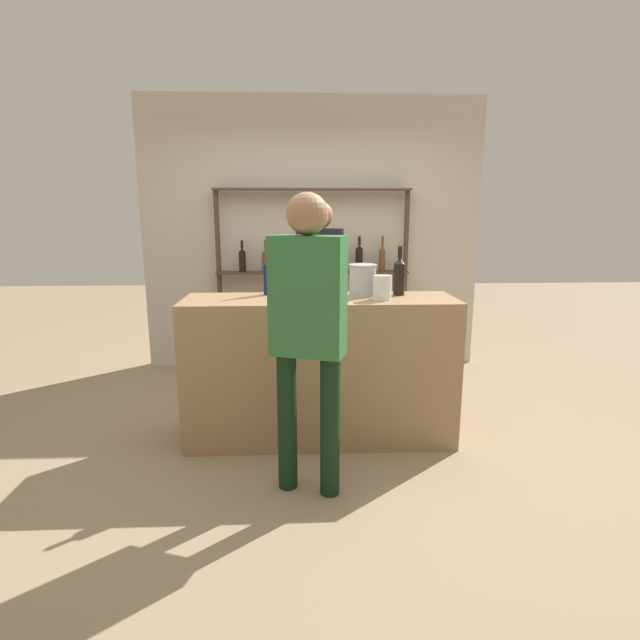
# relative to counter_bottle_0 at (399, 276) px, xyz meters

# --- Properties ---
(ground_plane) EXTENTS (16.00, 16.00, 0.00)m
(ground_plane) POSITION_rel_counter_bottle_0_xyz_m (-0.58, -0.11, -1.20)
(ground_plane) COLOR #9E8466
(bar_counter) EXTENTS (1.93, 0.56, 1.05)m
(bar_counter) POSITION_rel_counter_bottle_0_xyz_m (-0.58, -0.11, -0.67)
(bar_counter) COLOR #997551
(bar_counter) RESTS_ON ground_plane
(back_wall) EXTENTS (3.53, 0.12, 2.80)m
(back_wall) POSITION_rel_counter_bottle_0_xyz_m (-0.58, 1.77, 0.20)
(back_wall) COLOR beige
(back_wall) RESTS_ON ground_plane
(back_shelf) EXTENTS (1.99, 0.18, 1.88)m
(back_shelf) POSITION_rel_counter_bottle_0_xyz_m (-0.59, 1.59, 0.03)
(back_shelf) COLOR #4C3828
(back_shelf) RESTS_ON ground_plane
(counter_bottle_0) EXTENTS (0.08, 0.08, 0.36)m
(counter_bottle_0) POSITION_rel_counter_bottle_0_xyz_m (0.00, 0.00, 0.00)
(counter_bottle_0) COLOR black
(counter_bottle_0) RESTS_ON bar_counter
(counter_bottle_1) EXTENTS (0.09, 0.09, 0.37)m
(counter_bottle_1) POSITION_rel_counter_bottle_0_xyz_m (-0.74, -0.27, 0.01)
(counter_bottle_1) COLOR silver
(counter_bottle_1) RESTS_ON bar_counter
(counter_bottle_2) EXTENTS (0.07, 0.07, 0.35)m
(counter_bottle_2) POSITION_rel_counter_bottle_0_xyz_m (-0.95, 0.06, -0.01)
(counter_bottle_2) COLOR #0F1956
(counter_bottle_2) RESTS_ON bar_counter
(wine_glass) EXTENTS (0.08, 0.08, 0.15)m
(wine_glass) POSITION_rel_counter_bottle_0_xyz_m (-0.69, -0.02, -0.03)
(wine_glass) COLOR silver
(wine_glass) RESTS_ON bar_counter
(ice_bucket) EXTENTS (0.20, 0.20, 0.23)m
(ice_bucket) POSITION_rel_counter_bottle_0_xyz_m (-0.27, -0.02, -0.03)
(ice_bucket) COLOR #B2B2B7
(ice_bucket) RESTS_ON bar_counter
(cork_jar) EXTENTS (0.13, 0.13, 0.17)m
(cork_jar) POSITION_rel_counter_bottle_0_xyz_m (-0.15, -0.19, -0.06)
(cork_jar) COLOR silver
(cork_jar) RESTS_ON bar_counter
(server_behind_counter) EXTENTS (0.42, 0.25, 1.74)m
(server_behind_counter) POSITION_rel_counter_bottle_0_xyz_m (-0.54, 0.80, -0.15)
(server_behind_counter) COLOR black
(server_behind_counter) RESTS_ON ground_plane
(customer_center) EXTENTS (0.45, 0.31, 1.76)m
(customer_center) POSITION_rel_counter_bottle_0_xyz_m (-0.68, -0.83, -0.15)
(customer_center) COLOR black
(customer_center) RESTS_ON ground_plane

